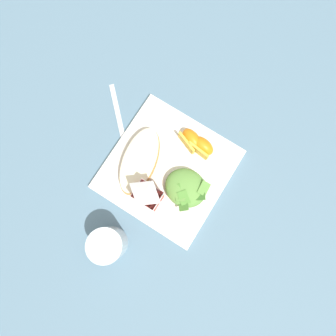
# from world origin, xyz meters

# --- Properties ---
(ground) EXTENTS (3.00, 3.00, 0.00)m
(ground) POSITION_xyz_m (0.00, 0.00, 0.00)
(ground) COLOR slate
(white_plate) EXTENTS (0.28, 0.28, 0.02)m
(white_plate) POSITION_xyz_m (0.00, 0.00, 0.01)
(white_plate) COLOR white
(white_plate) RESTS_ON ground
(cheesy_pizza_bread) EXTENTS (0.11, 0.18, 0.04)m
(cheesy_pizza_bread) POSITION_xyz_m (0.07, 0.02, 0.03)
(cheesy_pizza_bread) COLOR #B77F42
(cheesy_pizza_bread) RESTS_ON white_plate
(green_salad_pile) EXTENTS (0.10, 0.10, 0.04)m
(green_salad_pile) POSITION_xyz_m (-0.06, 0.02, 0.04)
(green_salad_pile) COLOR #5B8E3D
(green_salad_pile) RESTS_ON white_plate
(milk_carton) EXTENTS (0.06, 0.05, 0.11)m
(milk_carton) POSITION_xyz_m (0.00, 0.08, 0.08)
(milk_carton) COLOR #B7332D
(milk_carton) RESTS_ON white_plate
(orange_wedge_front) EXTENTS (0.06, 0.04, 0.04)m
(orange_wedge_front) POSITION_xyz_m (-0.04, -0.09, 0.04)
(orange_wedge_front) COLOR orange
(orange_wedge_front) RESTS_ON white_plate
(orange_wedge_middle) EXTENTS (0.07, 0.06, 0.04)m
(orange_wedge_middle) POSITION_xyz_m (-0.01, -0.09, 0.04)
(orange_wedge_middle) COLOR orange
(orange_wedge_middle) RESTS_ON white_plate
(metal_fork) EXTENTS (0.15, 0.14, 0.01)m
(metal_fork) POSITION_xyz_m (0.17, -0.03, 0.00)
(metal_fork) COLOR silver
(metal_fork) RESTS_ON ground
(drinking_clear_cup) EXTENTS (0.08, 0.08, 0.09)m
(drinking_clear_cup) POSITION_xyz_m (0.02, 0.22, 0.05)
(drinking_clear_cup) COLOR silver
(drinking_clear_cup) RESTS_ON ground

